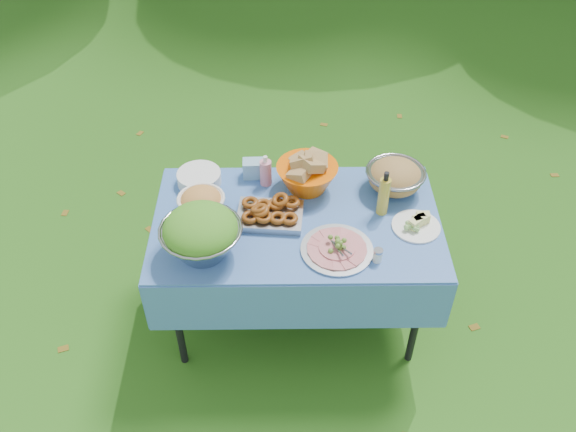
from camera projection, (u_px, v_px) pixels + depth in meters
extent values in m
plane|color=#18380A|center=(295.00, 313.00, 3.62)|extent=(80.00, 80.00, 0.00)
cube|color=#75B3E1|center=(296.00, 270.00, 3.36)|extent=(1.46, 0.86, 0.76)
cylinder|color=white|center=(199.00, 178.00, 3.29)|extent=(0.30, 0.30, 0.07)
cube|color=#82B5D1|center=(253.00, 169.00, 3.33)|extent=(0.11, 0.08, 0.10)
cylinder|color=pink|center=(266.00, 170.00, 3.25)|extent=(0.08, 0.08, 0.18)
cube|color=#A1A2A6|center=(270.00, 213.00, 3.08)|extent=(0.35, 0.26, 0.08)
cylinder|color=#B1B4B9|center=(337.00, 245.00, 2.91)|extent=(0.45, 0.45, 0.08)
cylinder|color=gold|center=(384.00, 193.00, 3.05)|extent=(0.06, 0.06, 0.26)
cylinder|color=white|center=(417.00, 222.00, 3.04)|extent=(0.29, 0.29, 0.07)
cylinder|color=silver|center=(378.00, 255.00, 2.87)|extent=(0.05, 0.05, 0.07)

